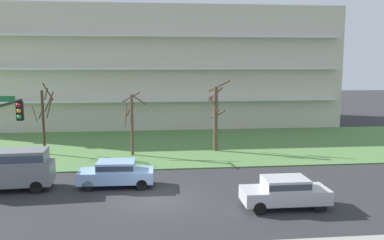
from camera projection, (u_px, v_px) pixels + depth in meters
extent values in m
plane|color=#2D2D30|center=(154.00, 199.00, 22.15)|extent=(160.00, 160.00, 0.00)
cube|color=#547F42|center=(152.00, 146.00, 35.93)|extent=(80.00, 16.00, 0.08)
cube|color=beige|center=(150.00, 67.00, 49.65)|extent=(42.50, 13.81, 13.41)
cube|color=silver|center=(150.00, 101.00, 42.89)|extent=(40.80, 0.90, 0.24)
cube|color=silver|center=(150.00, 68.00, 42.41)|extent=(40.80, 0.90, 0.24)
cube|color=silver|center=(149.00, 36.00, 41.94)|extent=(40.80, 0.90, 0.24)
cylinder|color=#423023|center=(43.00, 123.00, 32.39)|extent=(0.22, 0.22, 5.17)
cylinder|color=#423023|center=(49.00, 107.00, 32.60)|extent=(0.80, 1.02, 1.83)
cylinder|color=#423023|center=(49.00, 102.00, 32.65)|extent=(1.02, 0.96, 1.66)
cylinder|color=#423023|center=(41.00, 114.00, 32.38)|extent=(0.34, 0.51, 0.75)
cylinder|color=#423023|center=(46.00, 94.00, 32.29)|extent=(0.53, 0.69, 1.00)
cylinder|color=#423023|center=(34.00, 114.00, 31.93)|extent=(0.71, 1.22, 1.07)
cylinder|color=#423023|center=(48.00, 92.00, 31.86)|extent=(0.59, 1.18, 1.47)
cylinder|color=brown|center=(132.00, 125.00, 32.02)|extent=(0.25, 0.25, 4.92)
cylinder|color=brown|center=(131.00, 97.00, 32.41)|extent=(1.47, 0.23, 0.86)
cylinder|color=brown|center=(126.00, 115.00, 31.94)|extent=(0.28, 1.05, 1.83)
cylinder|color=brown|center=(130.00, 110.00, 32.16)|extent=(0.76, 0.49, 1.13)
cylinder|color=brown|center=(139.00, 100.00, 31.27)|extent=(1.17, 1.23, 0.95)
cylinder|color=brown|center=(216.00, 119.00, 33.60)|extent=(0.36, 0.36, 5.41)
cylinder|color=brown|center=(219.00, 86.00, 34.07)|extent=(1.78, 1.04, 1.08)
cylinder|color=brown|center=(215.00, 94.00, 33.87)|extent=(1.25, 0.28, 1.18)
cylinder|color=brown|center=(218.00, 114.00, 34.08)|extent=(1.15, 0.80, 0.87)
cylinder|color=brown|center=(214.00, 104.00, 33.07)|extent=(0.88, 0.59, 1.26)
cube|color=slate|center=(6.00, 174.00, 23.57)|extent=(5.31, 2.29, 1.25)
cube|color=slate|center=(5.00, 157.00, 23.43)|extent=(4.70, 2.10, 0.75)
cube|color=#2D3847|center=(5.00, 157.00, 23.43)|extent=(4.61, 2.13, 0.41)
cylinder|color=black|center=(36.00, 187.00, 23.09)|extent=(0.73, 0.26, 0.72)
cylinder|color=black|center=(42.00, 178.00, 24.82)|extent=(0.73, 0.26, 0.72)
cube|color=#8CB2E0|center=(116.00, 176.00, 24.28)|extent=(4.45, 1.93, 0.70)
cube|color=#8CB2E0|center=(116.00, 166.00, 24.20)|extent=(2.25, 1.72, 0.55)
cube|color=#2D3847|center=(116.00, 166.00, 24.20)|extent=(2.21, 1.76, 0.30)
cylinder|color=black|center=(88.00, 186.00, 23.44)|extent=(0.65, 0.24, 0.64)
cylinder|color=black|center=(92.00, 178.00, 25.00)|extent=(0.65, 0.24, 0.64)
cylinder|color=black|center=(142.00, 185.00, 23.67)|extent=(0.65, 0.24, 0.64)
cylinder|color=black|center=(143.00, 177.00, 25.23)|extent=(0.65, 0.24, 0.64)
cube|color=#B7BABF|center=(285.00, 195.00, 20.79)|extent=(4.41, 1.82, 0.70)
cube|color=#B7BABF|center=(285.00, 183.00, 20.70)|extent=(2.21, 1.67, 0.55)
cube|color=#2D3847|center=(285.00, 183.00, 20.70)|extent=(2.16, 1.70, 0.30)
cylinder|color=black|center=(308.00, 195.00, 21.79)|extent=(0.64, 0.22, 0.64)
cylinder|color=black|center=(320.00, 206.00, 20.24)|extent=(0.64, 0.22, 0.64)
cylinder|color=black|center=(251.00, 198.00, 21.45)|extent=(0.64, 0.22, 0.64)
cylinder|color=black|center=(260.00, 208.00, 19.90)|extent=(0.64, 0.22, 0.64)
cylinder|color=black|center=(2.00, 105.00, 16.74)|extent=(0.12, 5.17, 0.12)
cube|color=black|center=(20.00, 111.00, 19.06)|extent=(0.28, 0.28, 0.90)
sphere|color=red|center=(18.00, 105.00, 18.87)|extent=(0.20, 0.20, 0.20)
sphere|color=#F2A519|center=(19.00, 111.00, 18.91)|extent=(0.20, 0.20, 0.20)
sphere|color=green|center=(19.00, 117.00, 18.95)|extent=(0.20, 0.20, 0.20)
cube|color=#197238|center=(4.00, 99.00, 16.96)|extent=(0.90, 0.04, 0.24)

